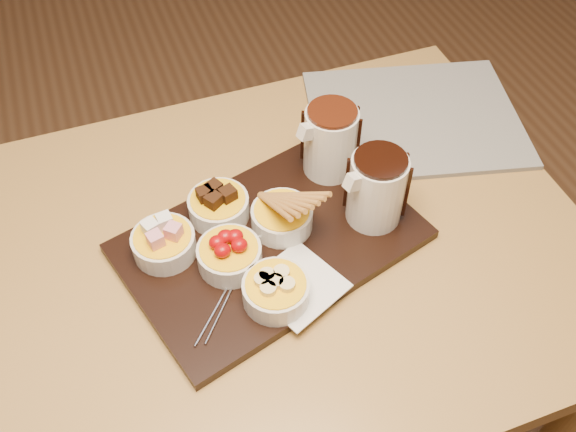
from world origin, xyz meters
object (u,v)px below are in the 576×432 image
object	(u,v)px
dining_table	(229,293)
pitcher_milk_chocolate	(330,142)
newspaper	(414,118)
serving_board	(271,241)
pitcher_dark_chocolate	(376,189)
bowl_strawberries	(230,256)

from	to	relation	value
dining_table	pitcher_milk_chocolate	bearing A→B (deg)	27.01
dining_table	newspaper	distance (m)	0.49
dining_table	serving_board	xyz separation A→B (m)	(0.08, 0.00, 0.11)
serving_board	pitcher_dark_chocolate	distance (m)	0.19
dining_table	pitcher_milk_chocolate	world-z (taller)	pitcher_milk_chocolate
bowl_strawberries	pitcher_milk_chocolate	xyz separation A→B (m)	(0.22, 0.14, 0.04)
pitcher_dark_chocolate	newspaper	size ratio (longest dim) A/B	0.31
dining_table	newspaper	bearing A→B (deg)	23.92
serving_board	pitcher_milk_chocolate	bearing A→B (deg)	21.80
dining_table	newspaper	xyz separation A→B (m)	(0.44, 0.20, 0.10)
pitcher_dark_chocolate	newspaper	distance (m)	0.29
bowl_strawberries	dining_table	bearing A→B (deg)	97.12
pitcher_milk_chocolate	newspaper	size ratio (longest dim) A/B	0.31
bowl_strawberries	serving_board	bearing A→B (deg)	19.56
serving_board	pitcher_dark_chocolate	xyz separation A→B (m)	(0.18, -0.01, 0.07)
bowl_strawberries	pitcher_dark_chocolate	bearing A→B (deg)	3.33
pitcher_milk_chocolate	newspaper	world-z (taller)	pitcher_milk_chocolate
dining_table	serving_board	distance (m)	0.13
pitcher_milk_chocolate	newspaper	bearing A→B (deg)	4.46
serving_board	newspaper	xyz separation A→B (m)	(0.36, 0.19, -0.00)
dining_table	pitcher_milk_chocolate	size ratio (longest dim) A/B	9.64
newspaper	pitcher_dark_chocolate	bearing A→B (deg)	-118.20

